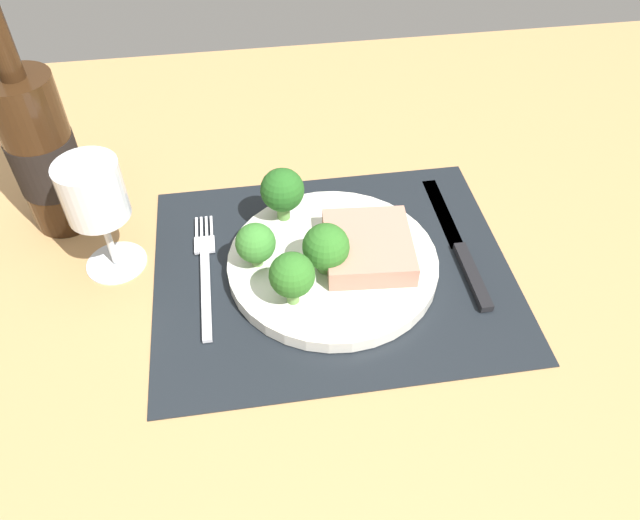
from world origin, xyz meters
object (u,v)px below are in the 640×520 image
(fork, at_px, (205,272))
(wine_glass, at_px, (95,198))
(plate, at_px, (333,263))
(wine_bottle, at_px, (43,152))
(knife, at_px, (460,249))
(steak, at_px, (368,245))

(fork, relative_size, wine_glass, 1.36)
(plate, xyz_separation_m, wine_glass, (-0.25, 0.05, 0.09))
(plate, relative_size, wine_bottle, 0.82)
(knife, bearing_deg, wine_bottle, 163.72)
(plate, bearing_deg, knife, 1.98)
(steak, bearing_deg, wine_bottle, 158.96)
(knife, distance_m, wine_bottle, 0.49)
(plate, distance_m, steak, 0.05)
(steak, distance_m, wine_bottle, 0.38)
(wine_glass, bearing_deg, knife, -6.12)
(fork, bearing_deg, knife, -4.77)
(fork, xyz_separation_m, wine_bottle, (-0.17, 0.12, 0.10))
(plate, xyz_separation_m, knife, (0.15, 0.01, -0.00))
(knife, bearing_deg, fork, 177.86)
(plate, bearing_deg, steak, 2.98)
(plate, height_order, knife, plate)
(steak, relative_size, fork, 0.55)
(steak, height_order, wine_bottle, wine_bottle)
(plate, height_order, steak, steak)
(wine_bottle, bearing_deg, steak, -21.04)
(knife, xyz_separation_m, wine_bottle, (-0.47, 0.13, 0.09))
(fork, bearing_deg, wine_bottle, 140.64)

